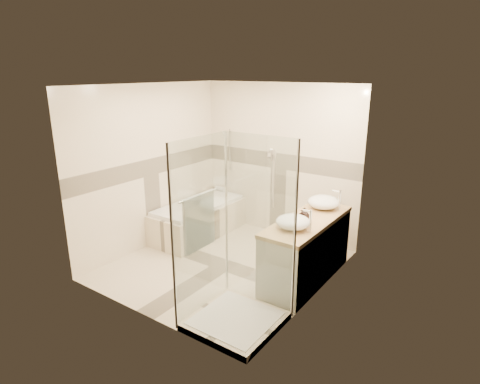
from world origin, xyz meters
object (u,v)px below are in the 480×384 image
Objects in this scene: amenity_bottle_a at (302,216)px; amenity_bottle_b at (304,214)px; shower_enclosure at (231,277)px; vessel_sink_far at (293,222)px; vanity at (306,250)px; bathtub at (199,217)px; vessel_sink_near at (324,202)px.

amenity_bottle_a is 0.96× the size of amenity_bottle_b.
vessel_sink_far is at bearing 73.07° from shower_enclosure.
amenity_bottle_b is at bearing -106.33° from vanity.
vessel_sink_far is 2.37× the size of amenity_bottle_b.
bathtub is at bearing 161.21° from vessel_sink_far.
vessel_sink_near reaches higher than amenity_bottle_a.
shower_enclosure reaches higher than vanity.
vessel_sink_far is at bearing -90.00° from amenity_bottle_a.
shower_enclosure is 1.03m from vessel_sink_far.
vessel_sink_far is at bearing -18.79° from bathtub.
amenity_bottle_a is at bearing -90.00° from amenity_bottle_b.
vessel_sink_near is at bearing 90.00° from amenity_bottle_b.
vessel_sink_near is at bearing 90.00° from vessel_sink_far.
vanity is 0.52m from amenity_bottle_b.
amenity_bottle_a is (0.00, 0.23, 0.00)m from vessel_sink_far.
vanity is 0.79× the size of shower_enclosure.
shower_enclosure is at bearing -106.93° from vessel_sink_far.
shower_enclosure reaches higher than vessel_sink_near.
vessel_sink_far is at bearing -93.05° from vanity.
bathtub is 2.27m from amenity_bottle_a.
amenity_bottle_b is at bearing 90.00° from vessel_sink_far.
vessel_sink_near is at bearing 92.18° from vanity.
vessel_sink_near is (-0.02, 0.53, 0.51)m from vanity.
amenity_bottle_a is 0.07m from amenity_bottle_b.
bathtub is 2.47m from shower_enclosure.
bathtub is 1.05× the size of vanity.
vessel_sink_near is 0.59m from amenity_bottle_b.
vanity is (2.15, -0.35, 0.12)m from bathtub.
bathtub is 4.11× the size of vessel_sink_far.
shower_enclosure is 4.94× the size of vessel_sink_far.
shower_enclosure reaches higher than vessel_sink_far.
bathtub is at bearing 138.90° from shower_enclosure.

